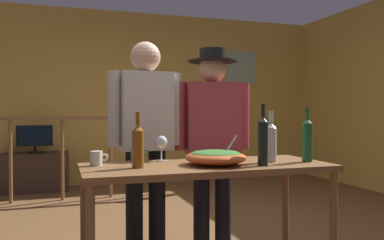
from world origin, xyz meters
The scene contains 16 objects.
back_wall centered at (0.00, 3.16, 1.35)m, with size 6.30×0.10×2.70m, color gold.
framed_picture centered at (1.86, 3.10, 1.90)m, with size 0.53×0.03×0.54m, color #96B193.
stair_railing centered at (-0.56, 2.11, 0.71)m, with size 3.71×0.10×1.12m.
tv_console centered at (-1.45, 2.81, 0.27)m, with size 0.90×0.40×0.54m, color #38281E.
flat_screen_tv centered at (-1.45, 2.78, 0.78)m, with size 0.48×0.12×0.39m.
serving_table centered at (-0.22, -0.84, 0.71)m, with size 1.57×0.65×0.79m.
salad_bowl centered at (-0.18, -0.89, 0.84)m, with size 0.39×0.39×0.20m.
wine_glass centered at (-0.46, -0.60, 0.91)m, with size 0.08×0.08×0.17m.
wine_bottle_dark centered at (0.08, -1.02, 0.95)m, with size 0.06×0.06×0.38m.
wine_bottle_green centered at (0.46, -0.94, 0.94)m, with size 0.07×0.07×0.37m.
wine_bottle_amber centered at (-0.67, -0.88, 0.92)m, with size 0.07×0.07×0.33m.
wine_bottle_clear centered at (0.22, -0.88, 0.93)m, with size 0.07×0.07×0.34m.
mug_white centered at (-0.89, -0.70, 0.84)m, with size 0.11×0.07×0.09m.
mug_teal centered at (-0.62, -0.59, 0.84)m, with size 0.12×0.08×0.11m.
person_standing_left centered at (-0.49, -0.23, 0.98)m, with size 0.57×0.25×1.65m.
person_standing_right centered at (0.05, -0.23, 0.97)m, with size 0.62×0.39×1.63m.
Camera 1 is at (-1.10, -3.25, 1.12)m, focal length 37.68 mm.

